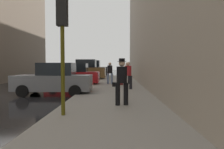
% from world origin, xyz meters
% --- Properties ---
extents(sidewalk, '(4.00, 40.00, 0.15)m').
position_xyz_m(sidewalk, '(6.00, 0.00, 0.07)').
color(sidewalk, gray).
rests_on(sidewalk, ground_plane).
extents(parked_gray_coupe, '(4.22, 2.10, 1.79)m').
position_xyz_m(parked_gray_coupe, '(2.65, 1.13, 0.85)').
color(parked_gray_coupe, slate).
rests_on(parked_gray_coupe, ground_plane).
extents(parked_red_hatchback, '(4.21, 2.09, 1.79)m').
position_xyz_m(parked_red_hatchback, '(2.65, 6.56, 0.85)').
color(parked_red_hatchback, '#B2191E').
rests_on(parked_red_hatchback, ground_plane).
extents(parked_bronze_suv, '(4.64, 2.14, 2.25)m').
position_xyz_m(parked_bronze_suv, '(2.65, 13.00, 1.03)').
color(parked_bronze_suv, brown).
rests_on(parked_bronze_suv, ground_plane).
extents(parked_black_suv, '(4.63, 2.12, 2.25)m').
position_xyz_m(parked_black_suv, '(2.65, 18.45, 1.03)').
color(parked_black_suv, black).
rests_on(parked_black_suv, ground_plane).
extents(fire_hydrant, '(0.42, 0.22, 0.70)m').
position_xyz_m(fire_hydrant, '(4.45, 2.74, 0.50)').
color(fire_hydrant, red).
rests_on(fire_hydrant, sidewalk).
extents(traffic_light, '(0.32, 0.32, 3.60)m').
position_xyz_m(traffic_light, '(4.50, -4.38, 2.76)').
color(traffic_light, '#514C0F').
rests_on(traffic_light, sidewalk).
extents(pedestrian_in_tan_coat, '(0.52, 0.45, 1.71)m').
position_xyz_m(pedestrian_in_tan_coat, '(6.97, 6.46, 1.10)').
color(pedestrian_in_tan_coat, black).
rests_on(pedestrian_in_tan_coat, sidewalk).
extents(pedestrian_in_red_jacket, '(0.51, 0.43, 1.71)m').
position_xyz_m(pedestrian_in_red_jacket, '(6.86, 2.75, 1.10)').
color(pedestrian_in_red_jacket, black).
rests_on(pedestrian_in_red_jacket, sidewalk).
extents(pedestrian_in_jeans, '(0.53, 0.49, 1.71)m').
position_xyz_m(pedestrian_in_jeans, '(5.60, 6.51, 1.10)').
color(pedestrian_in_jeans, '#728CB2').
rests_on(pedestrian_in_jeans, sidewalk).
extents(pedestrian_with_fedora, '(0.53, 0.47, 1.78)m').
position_xyz_m(pedestrian_with_fedora, '(6.33, -2.71, 1.14)').
color(pedestrian_with_fedora, black).
rests_on(pedestrian_with_fedora, sidewalk).
extents(rolling_suitcase, '(0.42, 0.59, 1.04)m').
position_xyz_m(rolling_suitcase, '(6.46, 5.71, 0.49)').
color(rolling_suitcase, '#591414').
rests_on(rolling_suitcase, sidewalk).
extents(duffel_bag, '(0.32, 0.44, 0.28)m').
position_xyz_m(duffel_bag, '(5.98, 4.42, 0.29)').
color(duffel_bag, black).
rests_on(duffel_bag, sidewalk).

